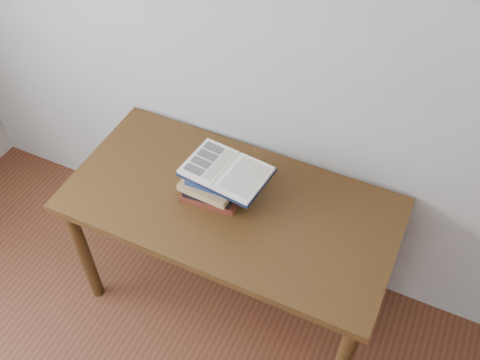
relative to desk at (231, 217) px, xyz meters
The scene contains 3 objects.
desk is the anchor object (origin of this frame).
book_stack 0.19m from the desk, behind, with size 0.25×0.19×0.15m.
open_book 0.26m from the desk, 142.95° to the left, with size 0.36×0.27×0.03m.
Camera 1 is at (0.67, 0.11, 2.45)m, focal length 40.00 mm.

